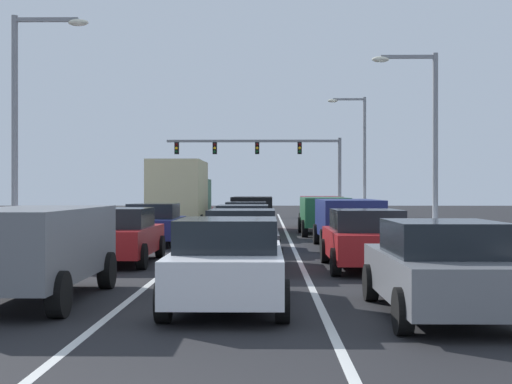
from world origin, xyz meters
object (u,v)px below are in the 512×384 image
object	(u,v)px
sedan_gray_right_lane_nearest	(441,268)
sedan_white_center_lane_nearest	(228,262)
suv_maroon_right_lane_fifth	(321,209)
sedan_charcoal_center_lane_second	(242,239)
sedan_silver_center_lane_third	(243,228)
suv_gray_left_lane_nearest	(33,245)
street_lamp_right_mid	(359,146)
street_lamp_right_near	(426,127)
suv_black_center_lane_fifth	(252,210)
sedan_maroon_left_lane_fifth	(194,211)
suv_green_right_lane_fourth	(324,212)
box_truck_left_lane_fourth	(181,192)
sedan_navy_left_lane_third	(154,224)
suv_navy_right_lane_third	(348,218)
sedan_red_right_lane_second	(365,239)
street_lamp_left_mid	(25,109)
sedan_red_left_lane_second	(119,235)
traffic_light_gantry	(274,154)
sedan_tan_center_lane_fourth	(246,220)

from	to	relation	value
sedan_gray_right_lane_nearest	sedan_white_center_lane_nearest	xyz separation A→B (m)	(-3.42, 0.87, 0.00)
suv_maroon_right_lane_fifth	sedan_charcoal_center_lane_second	xyz separation A→B (m)	(-3.48, -20.28, -0.25)
sedan_gray_right_lane_nearest	sedan_silver_center_lane_third	bearing A→B (deg)	106.04
suv_gray_left_lane_nearest	street_lamp_right_mid	size ratio (longest dim) A/B	0.58
street_lamp_right_near	suv_black_center_lane_fifth	bearing A→B (deg)	136.55
street_lamp_right_mid	sedan_gray_right_lane_nearest	bearing A→B (deg)	-95.37
sedan_gray_right_lane_nearest	street_lamp_right_near	size ratio (longest dim) A/B	0.60
suv_maroon_right_lane_fifth	street_lamp_right_mid	world-z (taller)	street_lamp_right_mid
sedan_white_center_lane_nearest	sedan_maroon_left_lane_fifth	size ratio (longest dim) A/B	1.00
suv_green_right_lane_fourth	box_truck_left_lane_fourth	distance (m)	7.05
suv_maroon_right_lane_fifth	sedan_navy_left_lane_third	size ratio (longest dim) A/B	1.09
suv_navy_right_lane_third	street_lamp_right_mid	size ratio (longest dim) A/B	0.58
sedan_red_right_lane_second	sedan_maroon_left_lane_fifth	bearing A→B (deg)	105.72
sedan_gray_right_lane_nearest	sedan_red_right_lane_second	world-z (taller)	same
suv_gray_left_lane_nearest	street_lamp_right_near	xyz separation A→B (m)	(10.59, 16.39, 3.53)
suv_navy_right_lane_third	sedan_maroon_left_lane_fifth	bearing A→B (deg)	112.44
street_lamp_right_mid	street_lamp_left_mid	xyz separation A→B (m)	(-14.72, -25.42, -0.23)
sedan_red_left_lane_second	sedan_charcoal_center_lane_second	bearing A→B (deg)	-22.43
suv_black_center_lane_fifth	sedan_maroon_left_lane_fifth	xyz separation A→B (m)	(-3.50, 6.08, -0.25)
sedan_red_left_lane_second	sedan_navy_left_lane_third	bearing A→B (deg)	90.70
suv_navy_right_lane_third	street_lamp_left_mid	world-z (taller)	street_lamp_left_mid
sedan_red_right_lane_second	suv_maroon_right_lane_fifth	distance (m)	20.23
suv_black_center_lane_fifth	box_truck_left_lane_fourth	size ratio (longest dim) A/B	0.68
box_truck_left_lane_fourth	street_lamp_right_mid	distance (m)	19.16
traffic_light_gantry	suv_gray_left_lane_nearest	bearing A→B (deg)	-95.97
sedan_silver_center_lane_third	sedan_tan_center_lane_fourth	size ratio (longest dim) A/B	1.00
sedan_white_center_lane_nearest	box_truck_left_lane_fourth	size ratio (longest dim) A/B	0.62
sedan_gray_right_lane_nearest	box_truck_left_lane_fourth	distance (m)	24.08
sedan_white_center_lane_nearest	suv_gray_left_lane_nearest	distance (m)	3.59
sedan_charcoal_center_lane_second	traffic_light_gantry	bearing A→B (deg)	88.34
sedan_navy_left_lane_third	street_lamp_right_mid	world-z (taller)	street_lamp_right_mid
suv_navy_right_lane_third	sedan_maroon_left_lane_fifth	xyz separation A→B (m)	(-7.03, 17.02, -0.25)
sedan_red_left_lane_second	suv_gray_left_lane_nearest	bearing A→B (deg)	-91.42
suv_maroon_right_lane_fifth	suv_black_center_lane_fifth	world-z (taller)	same
suv_green_right_lane_fourth	suv_maroon_right_lane_fifth	bearing A→B (deg)	87.23
sedan_gray_right_lane_nearest	suv_gray_left_lane_nearest	distance (m)	7.10
suv_maroon_right_lane_fifth	sedan_charcoal_center_lane_second	size ratio (longest dim) A/B	1.09
sedan_tan_center_lane_fourth	suv_black_center_lane_fifth	xyz separation A→B (m)	(0.13, 5.77, 0.25)
sedan_red_right_lane_second	street_lamp_right_mid	distance (m)	32.46
sedan_navy_left_lane_third	sedan_maroon_left_lane_fifth	distance (m)	15.76
sedan_tan_center_lane_fourth	box_truck_left_lane_fourth	bearing A→B (deg)	127.44
box_truck_left_lane_fourth	street_lamp_right_mid	bearing A→B (deg)	56.19
sedan_maroon_left_lane_fifth	sedan_silver_center_lane_third	bearing A→B (deg)	-79.37
sedan_gray_right_lane_nearest	sedan_tan_center_lane_fourth	size ratio (longest dim) A/B	1.00
suv_green_right_lane_fourth	sedan_red_left_lane_second	xyz separation A→B (m)	(-6.58, -12.81, -0.25)
traffic_light_gantry	street_lamp_right_near	world-z (taller)	street_lamp_right_near
sedan_red_left_lane_second	street_lamp_right_near	world-z (taller)	street_lamp_right_near
sedan_red_left_lane_second	street_lamp_left_mid	size ratio (longest dim) A/B	0.56
sedan_silver_center_lane_third	traffic_light_gantry	xyz separation A→B (m)	(1.31, 34.29, 4.12)
suv_black_center_lane_fifth	sedan_red_left_lane_second	xyz separation A→B (m)	(-3.30, -16.40, -0.25)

